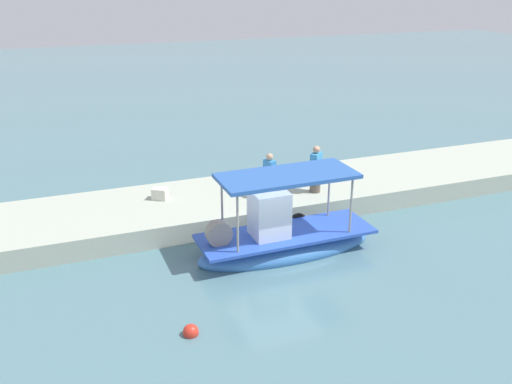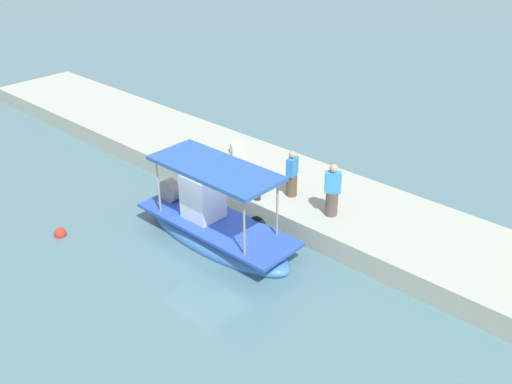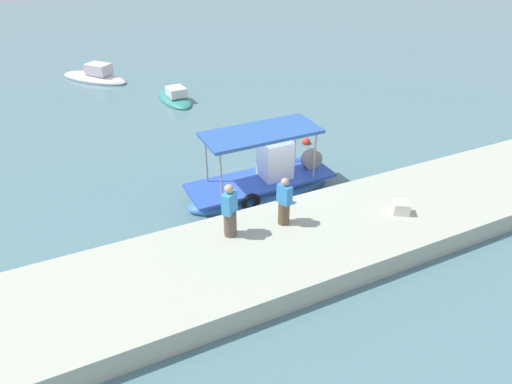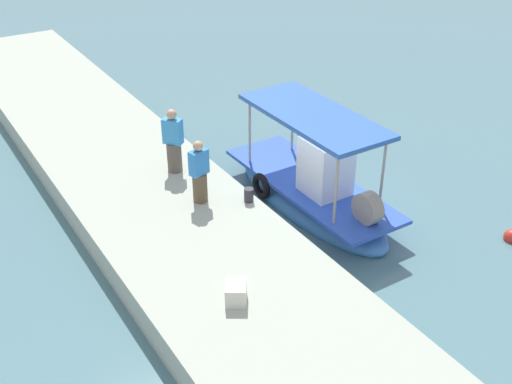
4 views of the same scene
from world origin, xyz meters
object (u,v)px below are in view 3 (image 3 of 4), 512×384
at_px(mooring_bollard, 286,198).
at_px(marker_buoy, 306,142).
at_px(moored_boat_mid, 95,77).
at_px(main_fishing_boat, 263,183).
at_px(fisherman_near_bollard, 284,203).
at_px(moored_boat_near, 175,98).
at_px(cargo_crate, 401,208).
at_px(fisherman_by_crate, 230,213).

relative_size(mooring_bollard, marker_buoy, 0.89).
bearing_deg(moored_boat_mid, main_fishing_boat, -78.35).
xyz_separation_m(main_fishing_boat, fisherman_near_bollard, (-0.73, -2.95, 0.99)).
bearing_deg(moored_boat_near, moored_boat_mid, 120.90).
xyz_separation_m(main_fishing_boat, mooring_bollard, (-0.07, -1.94, 0.42)).
height_order(cargo_crate, moored_boat_near, cargo_crate).
distance_m(mooring_bollard, moored_boat_near, 13.88).
bearing_deg(main_fishing_boat, fisherman_by_crate, -132.05).
bearing_deg(fisherman_near_bollard, moored_boat_mid, 98.11).
bearing_deg(moored_boat_near, main_fishing_boat, -89.92).
bearing_deg(mooring_bollard, fisherman_near_bollard, -122.91).
height_order(cargo_crate, moored_boat_mid, cargo_crate).
relative_size(main_fishing_boat, moored_boat_near, 1.49).
xyz_separation_m(main_fishing_boat, fisherman_by_crate, (-2.52, -2.80, 1.06)).
xyz_separation_m(fisherman_by_crate, moored_boat_mid, (-1.22, 20.93, -1.34)).
relative_size(fisherman_near_bollard, mooring_bollard, 4.64).
xyz_separation_m(fisherman_near_bollard, marker_buoy, (4.65, 6.23, -1.41)).
bearing_deg(fisherman_by_crate, cargo_crate, -13.65).
height_order(mooring_bollard, marker_buoy, mooring_bollard).
distance_m(cargo_crate, marker_buoy, 7.53).
relative_size(mooring_bollard, moored_boat_mid, 0.07).
height_order(moored_boat_near, moored_boat_mid, moored_boat_mid).
bearing_deg(mooring_bollard, marker_buoy, 52.53).
height_order(main_fishing_boat, fisherman_near_bollard, main_fishing_boat).
bearing_deg(marker_buoy, main_fishing_boat, -140.13).
distance_m(mooring_bollard, moored_boat_mid, 20.42).
bearing_deg(mooring_bollard, main_fishing_boat, 87.80).
height_order(fisherman_by_crate, cargo_crate, fisherman_by_crate).
distance_m(fisherman_by_crate, mooring_bollard, 2.67).
distance_m(fisherman_by_crate, moored_boat_near, 15.00).
bearing_deg(fisherman_by_crate, fisherman_near_bollard, -5.06).
xyz_separation_m(mooring_bollard, moored_boat_near, (0.06, 13.86, -0.78)).
relative_size(fisherman_by_crate, marker_buoy, 4.48).
bearing_deg(moored_boat_mid, marker_buoy, -62.74).
bearing_deg(fisherman_by_crate, main_fishing_boat, 47.95).
xyz_separation_m(mooring_bollard, moored_boat_mid, (-3.66, 20.08, -0.71)).
bearing_deg(moored_boat_near, marker_buoy, -65.51).
xyz_separation_m(fisherman_by_crate, moored_boat_near, (2.50, 14.72, -1.42)).
bearing_deg(main_fishing_boat, moored_boat_mid, 101.65).
relative_size(marker_buoy, moored_boat_mid, 0.08).
bearing_deg(main_fishing_boat, fisherman_near_bollard, -103.92).
xyz_separation_m(mooring_bollard, marker_buoy, (3.99, 5.21, -0.84)).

